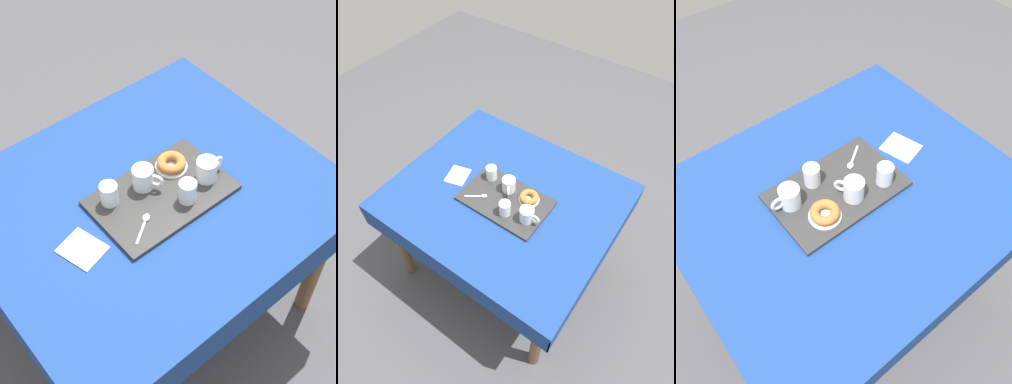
# 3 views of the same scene
# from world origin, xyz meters

# --- Properties ---
(ground_plane) EXTENTS (6.00, 6.00, 0.00)m
(ground_plane) POSITION_xyz_m (0.00, 0.00, 0.00)
(ground_plane) COLOR #47474C
(dining_table) EXTENTS (1.22, 1.04, 0.78)m
(dining_table) POSITION_xyz_m (0.00, 0.00, 0.67)
(dining_table) COLOR navy
(dining_table) RESTS_ON ground
(serving_tray) EXTENTS (0.48, 0.31, 0.02)m
(serving_tray) POSITION_xyz_m (0.03, -0.03, 0.79)
(serving_tray) COLOR #2D2D2D
(serving_tray) RESTS_ON dining_table
(tea_mug_left) EXTENTS (0.09, 0.10, 0.08)m
(tea_mug_left) POSITION_xyz_m (-0.00, 0.03, 0.83)
(tea_mug_left) COLOR white
(tea_mug_left) RESTS_ON serving_tray
(tea_mug_right) EXTENTS (0.11, 0.07, 0.08)m
(tea_mug_right) POSITION_xyz_m (0.19, -0.08, 0.83)
(tea_mug_right) COLOR white
(tea_mug_right) RESTS_ON serving_tray
(water_glass_near) EXTENTS (0.06, 0.06, 0.08)m
(water_glass_near) POSITION_xyz_m (-0.13, 0.05, 0.83)
(water_glass_near) COLOR white
(water_glass_near) RESTS_ON serving_tray
(water_glass_far) EXTENTS (0.06, 0.06, 0.08)m
(water_glass_far) POSITION_xyz_m (0.08, -0.11, 0.83)
(water_glass_far) COLOR white
(water_glass_far) RESTS_ON serving_tray
(donut_plate_left) EXTENTS (0.12, 0.12, 0.01)m
(donut_plate_left) POSITION_xyz_m (0.13, 0.04, 0.80)
(donut_plate_left) COLOR silver
(donut_plate_left) RESTS_ON serving_tray
(sugar_donut_left) EXTENTS (0.10, 0.10, 0.03)m
(sugar_donut_left) POSITION_xyz_m (0.13, 0.04, 0.82)
(sugar_donut_left) COLOR #A3662D
(sugar_donut_left) RESTS_ON donut_plate_left
(teaspoon_near) EXTENTS (0.11, 0.09, 0.01)m
(teaspoon_near) POSITION_xyz_m (-0.09, -0.09, 0.80)
(teaspoon_near) COLOR silver
(teaspoon_near) RESTS_ON serving_tray
(paper_napkin) EXTENTS (0.15, 0.16, 0.01)m
(paper_napkin) POSITION_xyz_m (-0.31, -0.04, 0.78)
(paper_napkin) COLOR white
(paper_napkin) RESTS_ON dining_table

